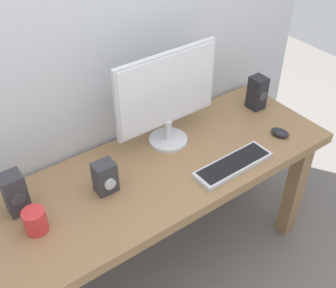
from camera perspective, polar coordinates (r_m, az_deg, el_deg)
ground_plane at (r=2.46m, az=-0.87°, el=-16.39°), size 6.00×6.00×0.00m
desk at (r=1.98m, az=-1.05°, el=-5.84°), size 1.71×0.61×0.75m
monitor at (r=1.91m, az=-0.12°, el=6.66°), size 0.53×0.19×0.47m
keyboard_primary at (r=1.92m, az=8.89°, el=-2.81°), size 0.39×0.13×0.03m
mouse at (r=2.16m, az=15.03°, el=1.51°), size 0.08×0.11×0.04m
speaker_right at (r=2.30m, az=12.08°, el=6.86°), size 0.08×0.09×0.18m
speaker_left at (r=1.76m, az=-20.16°, el=-6.35°), size 0.09×0.09×0.19m
audio_controller at (r=1.77m, az=-8.58°, el=-4.53°), size 0.09×0.08×0.15m
coffee_mug at (r=1.69m, az=-17.68°, el=-9.98°), size 0.09×0.09×0.10m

